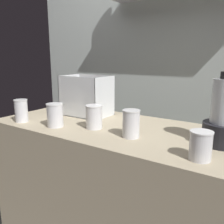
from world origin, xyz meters
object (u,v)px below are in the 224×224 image
object	(u,v)px
carrot_display_bin	(87,103)
juice_cup_carrot_middle	(94,118)
juice_cup_mango_right	(131,125)
juice_cup_beet_far_left	(21,112)
juice_cup_pomegranate_left	(55,117)
juice_cup_beet_far_right	(201,147)

from	to	relation	value
carrot_display_bin	juice_cup_carrot_middle	bearing A→B (deg)	-43.62
juice_cup_mango_right	juice_cup_beet_far_left	bearing A→B (deg)	-170.86
juice_cup_mango_right	juice_cup_pomegranate_left	bearing A→B (deg)	-170.54
juice_cup_beet_far_left	carrot_display_bin	bearing A→B (deg)	59.02
juice_cup_carrot_middle	juice_cup_beet_far_right	bearing A→B (deg)	-10.31
juice_cup_mango_right	juice_cup_beet_far_right	bearing A→B (deg)	-14.12
juice_cup_pomegranate_left	juice_cup_beet_far_right	bearing A→B (deg)	-1.00
juice_cup_beet_far_left	juice_cup_carrot_middle	distance (m)	0.47
juice_cup_beet_far_left	juice_cup_mango_right	world-z (taller)	same
juice_cup_beet_far_left	juice_cup_carrot_middle	size ratio (longest dim) A/B	1.05
carrot_display_bin	juice_cup_beet_far_left	world-z (taller)	carrot_display_bin
juice_cup_beet_far_left	juice_cup_pomegranate_left	world-z (taller)	juice_cup_beet_far_left
carrot_display_bin	juice_cup_beet_far_left	size ratio (longest dim) A/B	2.29
juice_cup_carrot_middle	juice_cup_mango_right	world-z (taller)	juice_cup_mango_right
juice_cup_mango_right	juice_cup_beet_far_right	world-z (taller)	juice_cup_mango_right
juice_cup_beet_far_left	juice_cup_beet_far_right	world-z (taller)	juice_cup_beet_far_left
juice_cup_beet_far_right	juice_cup_pomegranate_left	bearing A→B (deg)	179.00
juice_cup_beet_far_left	juice_cup_pomegranate_left	distance (m)	0.25
carrot_display_bin	juice_cup_pomegranate_left	xyz separation A→B (m)	(0.03, -0.32, -0.03)
juice_cup_mango_right	juice_cup_carrot_middle	bearing A→B (deg)	175.35
juice_cup_pomegranate_left	juice_cup_beet_far_right	distance (m)	0.80
juice_cup_pomegranate_left	juice_cup_carrot_middle	size ratio (longest dim) A/B	1.02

